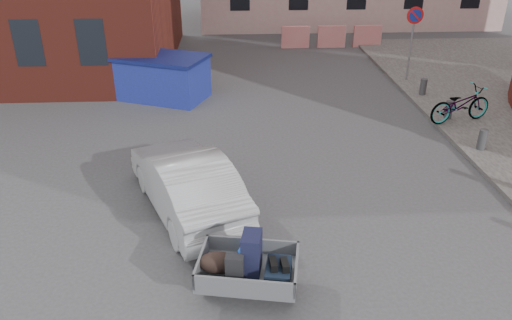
{
  "coord_description": "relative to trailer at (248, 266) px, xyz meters",
  "views": [
    {
      "loc": [
        -0.59,
        -8.22,
        5.78
      ],
      "look_at": [
        -0.09,
        1.11,
        1.1
      ],
      "focal_mm": 35.0,
      "sensor_mm": 36.0,
      "label": 1
    }
  ],
  "objects": [
    {
      "name": "ground",
      "position": [
        0.38,
        1.75,
        -0.61
      ],
      "size": [
        120.0,
        120.0,
        0.0
      ],
      "primitive_type": "plane",
      "color": "#38383A",
      "rests_on": "ground"
    },
    {
      "name": "barriers",
      "position": [
        4.58,
        16.75,
        -0.11
      ],
      "size": [
        4.7,
        0.18,
        1.0
      ],
      "color": "red",
      "rests_on": "ground"
    },
    {
      "name": "bicycle",
      "position": [
        6.58,
        7.1,
        0.05
      ],
      "size": [
        2.16,
        1.25,
        1.08
      ],
      "primitive_type": "imported",
      "rotation": [
        0.0,
        0.0,
        1.85
      ],
      "color": "black",
      "rests_on": "sidewalk"
    },
    {
      "name": "bollards",
      "position": [
        6.38,
        5.15,
        -0.21
      ],
      "size": [
        0.22,
        9.02,
        0.55
      ],
      "color": "#3A3A3D",
      "rests_on": "sidewalk"
    },
    {
      "name": "no_parking_sign",
      "position": [
        6.38,
        11.24,
        1.41
      ],
      "size": [
        0.6,
        0.09,
        2.65
      ],
      "color": "gray",
      "rests_on": "sidewalk"
    },
    {
      "name": "dumpster",
      "position": [
        -2.76,
        10.13,
        0.13
      ],
      "size": [
        3.94,
        3.03,
        1.47
      ],
      "rotation": [
        0.0,
        0.0,
        -0.39
      ],
      "color": "navy",
      "rests_on": "ground"
    },
    {
      "name": "silver_car",
      "position": [
        -1.18,
        2.75,
        0.07
      ],
      "size": [
        2.94,
        4.37,
        1.36
      ],
      "primitive_type": "imported",
      "rotation": [
        0.0,
        0.0,
        3.54
      ],
      "color": "#9DA0A4",
      "rests_on": "ground"
    },
    {
      "name": "trailer",
      "position": [
        0.0,
        0.0,
        0.0
      ],
      "size": [
        1.77,
        1.92,
        1.2
      ],
      "rotation": [
        0.0,
        0.0,
        -0.18
      ],
      "color": "black",
      "rests_on": "ground"
    }
  ]
}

